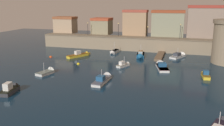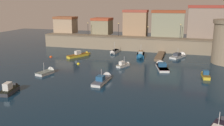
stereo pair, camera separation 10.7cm
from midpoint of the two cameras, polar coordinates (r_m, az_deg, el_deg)
ground_plane at (r=47.47m, az=-1.87°, el=-2.17°), size 131.47×131.47×0.00m
quay_wall at (r=69.56m, az=4.34°, el=4.60°), size 52.45×4.19×3.79m
old_town_backdrop at (r=72.29m, az=9.95°, el=9.10°), size 49.90×6.09×8.88m
pier_dock at (r=61.73m, az=11.05°, el=1.63°), size 1.72×10.09×0.70m
quay_lamp_0 at (r=72.82m, az=-5.71°, el=8.41°), size 0.32×0.32×3.67m
quay_lamp_1 at (r=69.84m, az=1.46°, el=8.27°), size 0.32×0.32×3.74m
quay_lamp_2 at (r=68.20m, az=8.29°, el=7.64°), size 0.32×0.32×3.03m
quay_lamp_3 at (r=67.45m, az=15.62°, el=7.63°), size 0.32×0.32×3.89m
moored_boat_0 at (r=51.94m, az=11.34°, el=-0.62°), size 3.60×7.48×1.90m
moored_boat_1 at (r=63.05m, az=15.48°, el=1.71°), size 4.38×6.36×2.91m
moored_boat_2 at (r=42.44m, az=-1.96°, el=-3.62°), size 1.80×7.15×2.79m
moored_boat_3 at (r=47.53m, az=20.85°, el=-2.54°), size 1.48×4.20×1.60m
moored_boat_4 at (r=65.06m, az=0.39°, el=2.65°), size 1.65×4.78×3.12m
moored_boat_5 at (r=40.28m, az=-22.49°, el=-5.53°), size 2.27×4.83×2.10m
moored_boat_6 at (r=61.72m, az=-7.42°, el=1.96°), size 4.58×7.07×1.86m
moored_boat_8 at (r=51.90m, az=2.86°, el=-0.34°), size 2.73×4.17×2.45m
moored_boat_9 at (r=48.35m, az=-14.70°, el=-1.99°), size 2.65×4.51×2.84m
moored_boat_10 at (r=60.52m, az=6.60°, el=1.80°), size 2.33×6.04×3.50m
mooring_buoy_0 at (r=62.28m, az=-14.14°, el=1.32°), size 0.72×0.72×0.72m
mooring_buoy_1 at (r=54.09m, az=-7.92°, el=-0.28°), size 0.69×0.69×0.69m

